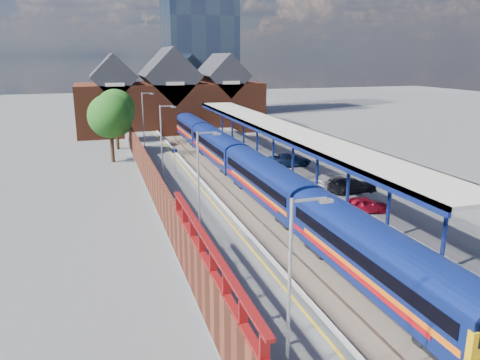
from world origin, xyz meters
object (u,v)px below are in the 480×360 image
object	(u,v)px
lamp_post_a	(293,285)
parked_car_silver	(335,181)
train	(239,160)
lamp_post_d	(144,117)
lamp_post_b	(201,181)
platform_sign	(175,157)
parked_car_red	(364,205)
parked_car_blue	(289,160)
parked_car_dark	(353,185)
lamp_post_c	(163,138)

from	to	relation	value
lamp_post_a	parked_car_silver	bearing A→B (deg)	58.31
train	lamp_post_d	xyz separation A→B (m)	(-7.86, 14.54, 2.87)
lamp_post_b	platform_sign	world-z (taller)	lamp_post_b
parked_car_red	parked_car_blue	distance (m)	15.84
lamp_post_d	parked_car_red	world-z (taller)	lamp_post_d
lamp_post_b	parked_car_blue	world-z (taller)	lamp_post_b
lamp_post_d	parked_car_blue	xyz separation A→B (m)	(13.52, -14.20, -3.33)
lamp_post_b	parked_car_blue	size ratio (longest dim) A/B	1.47
lamp_post_a	parked_car_dark	bearing A→B (deg)	54.75
parked_car_blue	parked_car_silver	bearing A→B (deg)	-179.26
lamp_post_a	lamp_post_c	world-z (taller)	same
train	parked_car_silver	distance (m)	10.77
lamp_post_a	lamp_post_b	distance (m)	14.00
lamp_post_a	parked_car_dark	world-z (taller)	lamp_post_a
lamp_post_a	parked_car_dark	size ratio (longest dim) A/B	1.66
parked_car_dark	platform_sign	bearing A→B (deg)	48.91
platform_sign	parked_car_dark	bearing A→B (deg)	-39.37
train	lamp_post_c	xyz separation A→B (m)	(-7.86, -1.46, 2.87)
parked_car_red	parked_car_dark	distance (m)	5.37
train	parked_car_silver	xyz separation A→B (m)	(6.08, -8.88, -0.43)
parked_car_blue	lamp_post_a	bearing A→B (deg)	155.14
train	lamp_post_b	world-z (taller)	lamp_post_b
lamp_post_a	parked_car_dark	distance (m)	25.89
lamp_post_a	parked_car_red	xyz separation A→B (m)	(12.81, 15.98, -3.38)
lamp_post_c	parked_car_silver	bearing A→B (deg)	-28.04
train	parked_car_dark	world-z (taller)	train
platform_sign	parked_car_red	bearing A→B (deg)	-54.45
lamp_post_c	parked_car_dark	world-z (taller)	lamp_post_c
lamp_post_b	lamp_post_d	distance (m)	32.00
lamp_post_b	parked_car_silver	world-z (taller)	lamp_post_b
parked_car_red	parked_car_silver	bearing A→B (deg)	-3.50
lamp_post_b	parked_car_silver	distance (m)	16.69
parked_car_silver	parked_car_dark	bearing A→B (deg)	-176.43
train	parked_car_silver	world-z (taller)	train
parked_car_silver	lamp_post_c	bearing A→B (deg)	37.00
lamp_post_c	parked_car_blue	world-z (taller)	lamp_post_c
platform_sign	parked_car_dark	size ratio (longest dim) A/B	0.59
lamp_post_b	parked_car_dark	size ratio (longest dim) A/B	1.66
lamp_post_c	lamp_post_b	bearing A→B (deg)	-90.00
platform_sign	parked_car_red	distance (m)	19.72
lamp_post_b	parked_car_dark	world-z (taller)	lamp_post_b
parked_car_red	lamp_post_d	bearing A→B (deg)	29.29
lamp_post_c	parked_car_red	bearing A→B (deg)	-47.58
train	lamp_post_a	world-z (taller)	lamp_post_a
lamp_post_d	parked_car_dark	bearing A→B (deg)	-59.39
train	parked_car_blue	distance (m)	5.70
lamp_post_d	parked_car_dark	world-z (taller)	lamp_post_d
lamp_post_a	lamp_post_d	distance (m)	46.00
parked_car_dark	lamp_post_b	bearing A→B (deg)	113.46
lamp_post_d	parked_car_dark	size ratio (longest dim) A/B	1.66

